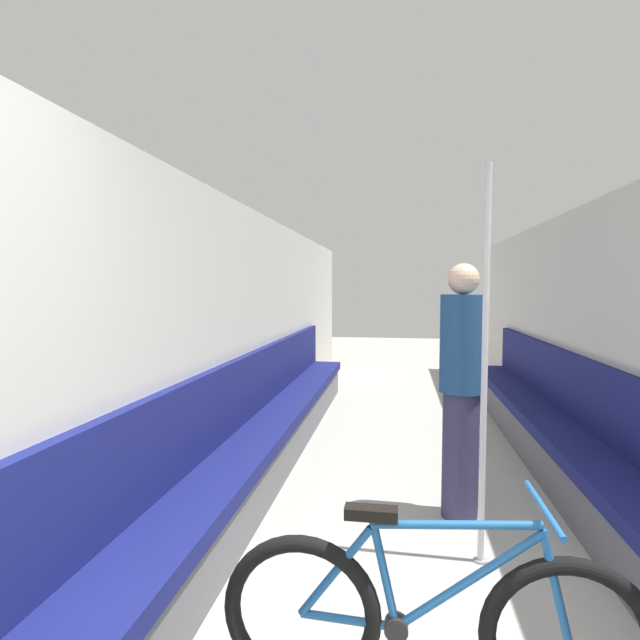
# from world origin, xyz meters

# --- Properties ---
(wall_left) EXTENTS (0.10, 10.71, 2.29)m
(wall_left) POSITION_xyz_m (-1.48, 3.76, 1.15)
(wall_left) COLOR beige
(wall_left) RESTS_ON ground
(wall_right) EXTENTS (0.10, 10.71, 2.29)m
(wall_right) POSITION_xyz_m (1.48, 3.76, 1.15)
(wall_right) COLOR beige
(wall_right) RESTS_ON ground
(bench_seat_row_left) EXTENTS (0.45, 6.31, 1.01)m
(bench_seat_row_left) POSITION_xyz_m (-1.24, 3.58, 0.32)
(bench_seat_row_left) COLOR #5B5B60
(bench_seat_row_left) RESTS_ON ground
(bench_seat_row_right) EXTENTS (0.45, 6.31, 1.01)m
(bench_seat_row_right) POSITION_xyz_m (1.24, 3.58, 0.32)
(bench_seat_row_right) COLOR #5B5B60
(bench_seat_row_right) RESTS_ON ground
(bicycle) EXTENTS (1.60, 0.46, 0.81)m
(bicycle) POSITION_xyz_m (0.01, 1.15, 0.33)
(bicycle) COLOR black
(bicycle) RESTS_ON ground
(grab_pole_near) EXTENTS (0.08, 0.08, 2.27)m
(grab_pole_near) POSITION_xyz_m (0.37, 2.21, 1.11)
(grab_pole_near) COLOR gray
(grab_pole_near) RESTS_ON ground
(passenger_standing) EXTENTS (0.30, 0.30, 1.75)m
(passenger_standing) POSITION_xyz_m (0.31, 2.78, 0.90)
(passenger_standing) COLOR #332D4C
(passenger_standing) RESTS_ON ground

